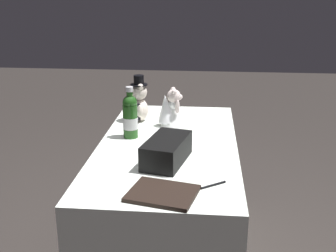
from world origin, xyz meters
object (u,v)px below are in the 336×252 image
teddy_bear_bride (171,110)px  signing_pen (214,185)px  champagne_bottle (130,116)px  gift_case_black (167,150)px  teddy_bear_groom (138,104)px  guestbook (163,193)px

teddy_bear_bride → signing_pen: size_ratio=2.06×
champagne_bottle → gift_case_black: size_ratio=0.83×
teddy_bear_groom → signing_pen: 1.01m
teddy_bear_groom → gift_case_black: size_ratio=0.83×
gift_case_black → guestbook: bearing=2.7°
teddy_bear_groom → champagne_bottle: same height
champagne_bottle → teddy_bear_bride: bearing=136.3°
teddy_bear_groom → signing_pen: teddy_bear_groom is taller
signing_pen → teddy_bear_groom: bearing=-151.6°
teddy_bear_groom → teddy_bear_bride: 0.24m
teddy_bear_bride → champagne_bottle: size_ratio=0.81×
teddy_bear_bride → guestbook: bearing=2.6°
champagne_bottle → signing_pen: 0.75m
teddy_bear_groom → guestbook: (0.99, 0.26, -0.11)m
teddy_bear_groom → signing_pen: (0.88, 0.48, -0.11)m
teddy_bear_bride → champagne_bottle: bearing=-43.7°
signing_pen → champagne_bottle: bearing=-140.9°
gift_case_black → signing_pen: bearing=43.7°
champagne_bottle → gift_case_black: 0.42m
champagne_bottle → signing_pen: bearing=39.1°
champagne_bottle → signing_pen: champagne_bottle is taller
teddy_bear_bride → gift_case_black: (0.56, 0.02, -0.04)m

